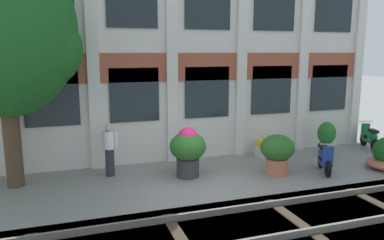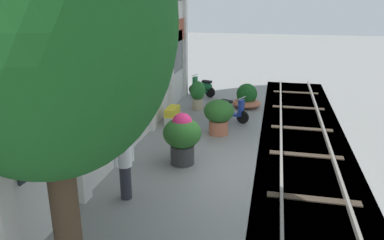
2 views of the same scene
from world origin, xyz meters
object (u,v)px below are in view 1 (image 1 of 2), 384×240
scooter_second_parked (370,137)px  scooter_near_curb (324,157)px  potted_plant_stone_basin (188,149)px  potted_plant_square_trough (270,148)px  resident_by_doorway (109,148)px  potted_plant_glazed_jar (277,152)px  potted_plant_fluted_column (326,137)px  broadleaf_tree (3,35)px

scooter_second_parked → scooter_near_curb: bearing=136.1°
potted_plant_stone_basin → potted_plant_square_trough: (3.43, 1.24, -0.56)m
potted_plant_stone_basin → resident_by_doorway: size_ratio=0.94×
scooter_near_curb → resident_by_doorway: size_ratio=0.83×
potted_plant_glazed_jar → resident_by_doorway: 4.93m
potted_plant_stone_basin → scooter_near_curb: size_ratio=1.13×
scooter_second_parked → resident_by_doorway: 9.60m
potted_plant_square_trough → resident_by_doorway: (-5.56, -0.44, 0.56)m
scooter_near_curb → potted_plant_glazed_jar: bearing=-74.0°
potted_plant_square_trough → potted_plant_glazed_jar: 2.09m
potted_plant_fluted_column → potted_plant_stone_basin: bearing=-172.7°
potted_plant_fluted_column → resident_by_doorway: size_ratio=0.76×
potted_plant_glazed_jar → resident_by_doorway: size_ratio=0.76×
potted_plant_glazed_jar → scooter_second_parked: 5.10m
potted_plant_fluted_column → potted_plant_stone_basin: (-5.34, -0.68, 0.18)m
broadleaf_tree → potted_plant_glazed_jar: (7.25, -1.37, -3.32)m
potted_plant_stone_basin → potted_plant_glazed_jar: bearing=-13.5°
potted_plant_square_trough → resident_by_doorway: size_ratio=0.67×
scooter_near_curb → broadleaf_tree: bearing=-75.6°
potted_plant_stone_basin → potted_plant_fluted_column: bearing=7.3°
potted_plant_fluted_column → potted_plant_square_trough: bearing=163.7°
potted_plant_glazed_jar → resident_by_doorway: resident_by_doorway is taller
scooter_near_curb → resident_by_doorway: (-6.21, 1.65, 0.39)m
potted_plant_fluted_column → broadleaf_tree: bearing=179.6°
scooter_near_curb → resident_by_doorway: resident_by_doorway is taller
resident_by_doorway → broadleaf_tree: bearing=-57.3°
potted_plant_fluted_column → scooter_near_curb: size_ratio=0.91×
potted_plant_stone_basin → potted_plant_glazed_jar: size_ratio=1.23×
potted_plant_square_trough → resident_by_doorway: bearing=-175.5°
potted_plant_square_trough → broadleaf_tree: bearing=-176.5°
potted_plant_stone_basin → scooter_second_parked: (7.45, 0.86, -0.39)m
potted_plant_stone_basin → potted_plant_glazed_jar: potted_plant_stone_basin is taller
potted_plant_square_trough → scooter_second_parked: 4.05m
potted_plant_fluted_column → resident_by_doorway: bearing=179.1°
broadleaf_tree → resident_by_doorway: size_ratio=4.08×
broadleaf_tree → potted_plant_glazed_jar: bearing=-10.7°
scooter_second_parked → resident_by_doorway: resident_by_doorway is taller
potted_plant_glazed_jar → scooter_near_curb: size_ratio=0.92×
broadleaf_tree → potted_plant_stone_basin: (4.67, -0.75, -3.18)m
potted_plant_glazed_jar → scooter_second_parked: (4.87, 1.48, -0.25)m
resident_by_doorway → potted_plant_fluted_column: bearing=120.5°
potted_plant_fluted_column → potted_plant_glazed_jar: (-2.76, -1.30, 0.03)m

